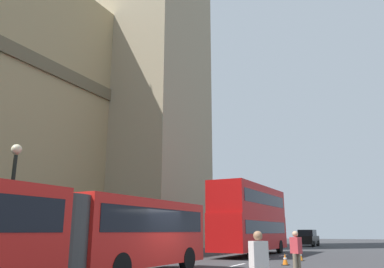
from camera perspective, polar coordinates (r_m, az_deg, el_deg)
The scene contains 8 objects.
articulated_bus at distance 12.80m, azimuth -20.29°, elevation -13.23°, with size 16.22×2.54×2.90m.
double_decker_bus at distance 28.98m, azimuth 8.80°, elevation -12.17°, with size 10.45×2.54×4.90m.
sedan_lead at distance 47.43m, azimuth 17.00°, elevation -14.69°, with size 4.40×1.86×1.85m.
traffic_cone_middle at distance 21.04m, azimuth 13.79°, elevation -17.79°, with size 0.36×0.36×0.58m.
traffic_cone_east at distance 24.23m, azimuth 15.94°, elevation -17.15°, with size 0.36×0.36×0.58m.
street_lamp at distance 17.51m, azimuth -25.49°, elevation -8.49°, with size 0.44×0.44×5.27m.
pedestrian_near_cones at distance 9.44m, azimuth 10.02°, elevation -18.83°, with size 0.46×0.44×1.69m.
pedestrian_by_kerb at distance 15.67m, azimuth 15.37°, elevation -16.69°, with size 0.40×0.47×1.69m.
Camera 1 is at (-13.29, -7.41, 1.68)m, focal length 35.58 mm.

